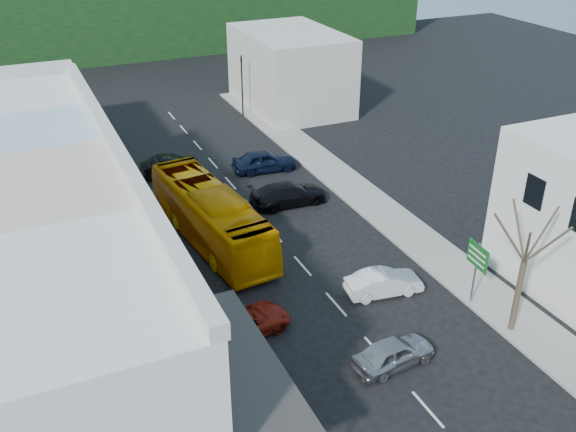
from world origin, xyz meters
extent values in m
plane|color=black|center=(0.00, 0.00, 0.00)|extent=(120.00, 120.00, 0.00)
cube|color=gray|center=(-7.50, 10.00, 0.07)|extent=(3.00, 52.00, 0.15)
cube|color=gray|center=(7.50, 10.00, 0.07)|extent=(3.00, 52.00, 0.15)
cube|color=silver|center=(-12.50, -5.50, 4.00)|extent=(7.00, 9.00, 8.00)
cube|color=#511A15|center=(-8.40, -5.50, 3.05)|extent=(1.30, 7.65, 0.08)
cube|color=beige|center=(-12.50, 3.00, 4.00)|extent=(7.00, 8.00, 8.00)
cube|color=#96200A|center=(-8.40, 3.00, 3.05)|extent=(1.30, 6.80, 0.08)
cube|color=#A3BDCD|center=(-12.50, 10.00, 4.00)|extent=(7.00, 6.00, 8.00)
cube|color=#195926|center=(-8.40, 10.00, 3.05)|extent=(1.30, 5.10, 0.08)
cube|color=silver|center=(-12.50, 16.50, 4.00)|extent=(7.00, 7.00, 8.00)
cube|color=#511A15|center=(-8.40, 16.50, 3.05)|extent=(1.30, 5.95, 0.08)
cube|color=#B7B2A8|center=(-12.00, 27.00, 3.00)|extent=(8.00, 10.00, 6.00)
cube|color=#B7B2A8|center=(11.00, 30.00, 3.50)|extent=(8.00, 12.00, 7.00)
imported|color=orange|center=(-3.73, 8.81, 1.55)|extent=(3.76, 11.80, 3.10)
imported|color=#9F9EA3|center=(0.15, -5.08, 0.70)|extent=(4.57, 2.27, 1.40)
imported|color=silver|center=(2.69, -0.15, 0.70)|extent=(4.60, 2.37, 1.40)
imported|color=maroon|center=(-5.00, -0.28, 0.70)|extent=(4.82, 2.51, 1.40)
imported|color=black|center=(2.44, 11.34, 0.70)|extent=(4.54, 1.94, 1.40)
imported|color=black|center=(3.04, 17.04, 0.70)|extent=(4.55, 2.21, 1.40)
imported|color=black|center=(-3.42, 19.24, 0.70)|extent=(4.43, 1.88, 1.40)
imported|color=black|center=(-6.94, 3.48, 1.00)|extent=(0.55, 0.68, 1.70)
camera|label=1|loc=(-13.20, -23.43, 19.31)|focal=40.00mm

